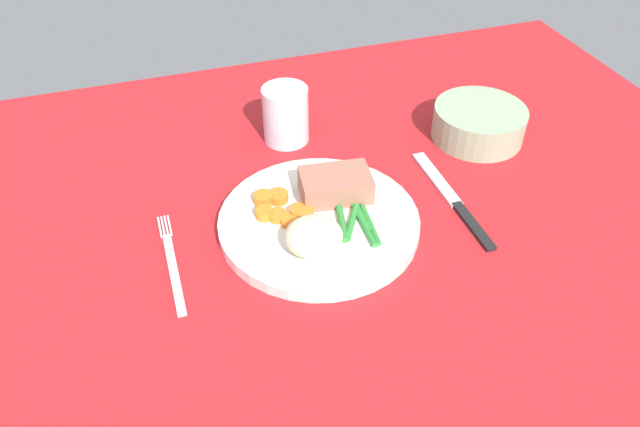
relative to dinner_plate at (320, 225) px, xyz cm
name	(u,v)px	position (x,y,z in cm)	size (l,w,h in cm)	color
dining_table	(330,231)	(1.49, 0.44, -1.80)	(120.00, 90.00, 2.00)	red
dinner_plate	(320,225)	(0.00, 0.00, 0.00)	(24.64, 24.64, 1.60)	white
meat_portion	(336,185)	(3.33, 3.88, 2.42)	(8.76, 5.68, 3.23)	#A86B56
mashed_potatoes	(314,236)	(-2.22, -4.44, 2.65)	(6.70, 6.42, 3.70)	beige
carrot_slices	(283,209)	(-3.86, 2.79, 1.35)	(6.84, 7.47, 1.28)	orange
green_beans	(355,220)	(3.84, -1.79, 1.18)	(4.92, 9.70, 0.86)	#2D8C38
fork	(172,263)	(-18.12, -0.26, -0.60)	(1.44, 16.60, 0.40)	silver
knife	(453,200)	(18.11, -0.29, -0.60)	(1.70, 20.50, 0.64)	black
water_glass	(289,118)	(1.92, 20.40, 2.71)	(6.61, 6.61, 8.27)	silver
salad_bowl	(479,121)	(28.38, 12.13, 1.91)	(13.34, 13.34, 4.81)	#99B28C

